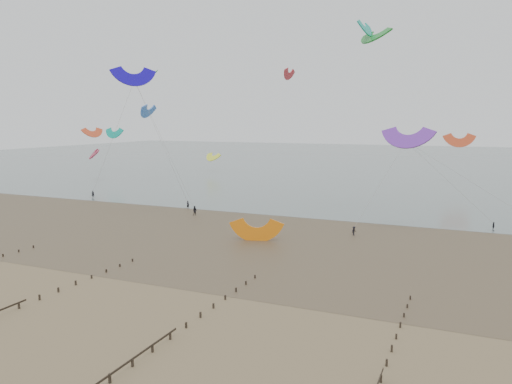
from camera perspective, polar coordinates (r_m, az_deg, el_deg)
ground at (r=52.71m, az=-9.60°, el=-12.88°), size 500.00×500.00×0.00m
sea_and_shore at (r=83.81m, az=0.94°, el=-4.79°), size 500.00×665.00×0.03m
kitesurfer_lead at (r=108.31m, az=-7.79°, el=-1.44°), size 0.62×0.41×1.68m
kitesurfers at (r=92.25m, az=22.96°, el=-3.69°), size 137.18×20.67×1.89m
grounded_kite at (r=79.06m, az=0.05°, el=-5.59°), size 8.39×7.32×3.92m
kites_airborne at (r=137.72m, az=5.41°, el=8.85°), size 233.24×128.84×39.62m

